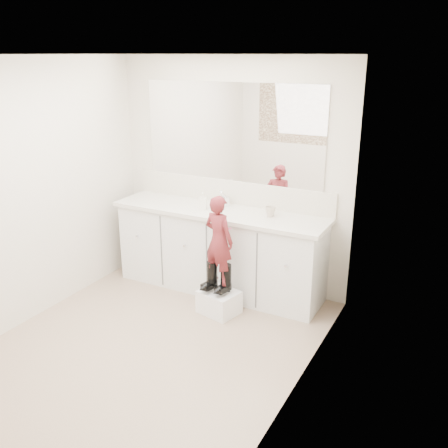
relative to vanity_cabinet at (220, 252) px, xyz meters
The scene contains 17 objects.
floor 1.30m from the vanity_cabinet, 90.00° to the right, with size 3.00×3.00×0.00m, color #866B58.
ceiling 2.32m from the vanity_cabinet, 90.00° to the right, with size 3.00×3.00×0.00m, color white.
wall_back 0.82m from the vanity_cabinet, 90.00° to the left, with size 2.60×2.60×0.00m, color beige.
wall_left 1.95m from the vanity_cabinet, 136.70° to the right, with size 3.00×3.00×0.00m, color beige.
wall_right 1.95m from the vanity_cabinet, 43.30° to the right, with size 3.00×3.00×0.00m, color beige.
vanity_cabinet is the anchor object (origin of this frame).
countertop 0.45m from the vanity_cabinet, 90.00° to the right, with size 2.28×0.58×0.04m, color beige.
backsplash 0.64m from the vanity_cabinet, 90.00° to the left, with size 2.28×0.03×0.25m, color beige.
mirror 1.24m from the vanity_cabinet, 90.00° to the left, with size 2.00×0.02×1.00m, color white.
faucet 0.54m from the vanity_cabinet, 90.00° to the left, with size 0.08×0.08×0.10m, color silver.
cup 0.75m from the vanity_cabinet, ahead, with size 0.11×0.11×0.10m, color #C0AF9A.
soap_bottle 0.58m from the vanity_cabinet, 159.58° to the right, with size 0.08×0.08×0.18m, color white.
step_stool 0.62m from the vanity_cabinet, 62.50° to the right, with size 0.36×0.30×0.23m, color white.
boot_left 0.51m from the vanity_cabinet, 70.07° to the right, with size 0.11×0.20×0.30m, color black, non-canonical shape.
boot_right 0.58m from the vanity_cabinet, 55.85° to the right, with size 0.11×0.20×0.30m, color black, non-canonical shape.
toddler 0.63m from the vanity_cabinet, 62.50° to the right, with size 0.31×0.21×0.86m, color #A4323A.
toothbrush 0.73m from the vanity_cabinet, 56.26° to the right, with size 0.01×0.01×0.14m, color #E85AA2.
Camera 1 is at (2.31, -3.07, 2.41)m, focal length 40.00 mm.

